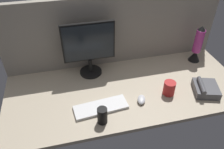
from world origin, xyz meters
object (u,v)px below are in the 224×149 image
at_px(mug_red_plastic, 169,88).
at_px(keyboard, 101,107).
at_px(mouse, 141,100).
at_px(mug_black_travel, 102,116).
at_px(monitor, 89,47).
at_px(lava_lamp, 197,47).
at_px(desk_phone, 205,88).

bearing_deg(mug_red_plastic, keyboard, -176.72).
height_order(mouse, mug_black_travel, mug_black_travel).
relative_size(monitor, lava_lamp, 1.33).
distance_m(keyboard, mouse, 0.29).
distance_m(monitor, lava_lamp, 0.94).
xyz_separation_m(keyboard, desk_phone, (0.79, -0.02, 0.02)).
bearing_deg(desk_phone, mug_black_travel, -172.71).
height_order(mouse, lava_lamp, lava_lamp).
height_order(keyboard, desk_phone, desk_phone).
xyz_separation_m(mouse, lava_lamp, (0.63, 0.38, 0.12)).
distance_m(mug_red_plastic, desk_phone, 0.28).
bearing_deg(mouse, keyboard, -158.15).
bearing_deg(keyboard, mug_black_travel, -101.76).
distance_m(mouse, mug_black_travel, 0.33).
relative_size(keyboard, desk_phone, 1.59).
relative_size(keyboard, mug_black_travel, 3.16).
xyz_separation_m(monitor, mug_red_plastic, (0.52, -0.39, -0.19)).
bearing_deg(monitor, desk_phone, -29.12).
distance_m(keyboard, desk_phone, 0.79).
bearing_deg(lava_lamp, mouse, -148.79).
distance_m(lava_lamp, desk_phone, 0.44).
distance_m(mug_red_plastic, lava_lamp, 0.55).
bearing_deg(lava_lamp, desk_phone, -109.08).
bearing_deg(mouse, monitor, 146.84).
distance_m(mug_black_travel, lava_lamp, 1.07).
relative_size(mouse, mug_red_plastic, 0.91).
height_order(mouse, desk_phone, desk_phone).
xyz_separation_m(mug_red_plastic, lava_lamp, (0.41, 0.35, 0.09)).
xyz_separation_m(keyboard, mug_black_travel, (-0.01, -0.12, 0.05)).
bearing_deg(mug_black_travel, mug_red_plastic, 15.70).
distance_m(mouse, mug_red_plastic, 0.23).
bearing_deg(lava_lamp, keyboard, -157.59).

